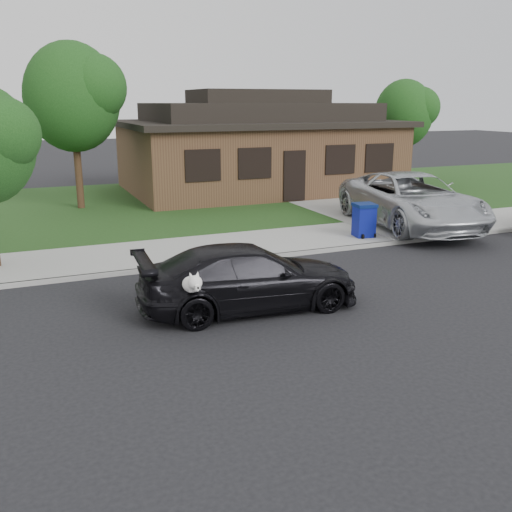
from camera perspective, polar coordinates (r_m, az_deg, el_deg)
name	(u,v)px	position (r m, az deg, el deg)	size (l,w,h in m)	color
ground	(351,294)	(13.18, 9.45, -3.78)	(120.00, 120.00, 0.00)	black
sidewalk	(264,243)	(17.42, 0.76, 1.30)	(60.00, 3.00, 0.12)	gray
curb	(285,255)	(16.09, 2.88, 0.12)	(60.00, 0.12, 0.12)	gray
lawn	(190,202)	(24.81, -6.64, 5.39)	(60.00, 13.00, 0.13)	#193814
driveway	(347,204)	(24.50, 9.05, 5.19)	(4.50, 13.00, 0.14)	gray
sedan	(249,278)	(11.93, -0.73, -2.17)	(4.78, 2.36, 1.36)	black
minivan	(411,200)	(20.04, 15.29, 5.42)	(2.95, 6.40, 1.78)	silver
recycling_bin	(364,220)	(18.25, 10.76, 3.58)	(0.71, 0.72, 1.05)	navy
house	(257,147)	(27.75, 0.13, 10.83)	(12.60, 8.60, 4.65)	#422B1C
tree_0	(77,95)	(23.51, -17.45, 15.10)	(3.78, 3.60, 6.34)	#332114
tree_1	(407,112)	(31.25, 14.89, 13.72)	(3.15, 3.00, 5.25)	#332114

